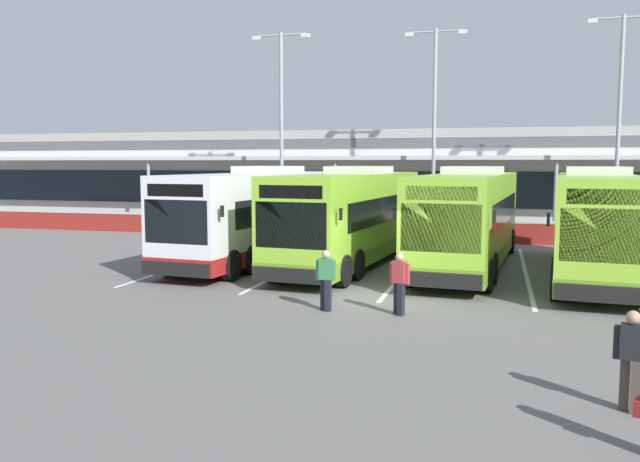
% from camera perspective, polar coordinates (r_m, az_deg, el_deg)
% --- Properties ---
extents(ground_plane, '(200.00, 200.00, 0.00)m').
position_cam_1_polar(ground_plane, '(18.84, 5.41, -6.00)').
color(ground_plane, '#605E5B').
extents(terminal_building, '(70.00, 13.00, 6.00)m').
position_cam_1_polar(terminal_building, '(45.18, 11.38, 4.76)').
color(terminal_building, '#B7B7B2').
rests_on(terminal_building, ground).
extents(red_barrier_wall, '(60.00, 0.40, 1.10)m').
position_cam_1_polar(red_barrier_wall, '(32.98, 9.78, 0.09)').
color(red_barrier_wall, maroon).
rests_on(red_barrier_wall, ground).
extents(coach_bus_leftmost, '(3.83, 12.33, 3.78)m').
position_cam_1_polar(coach_bus_leftmost, '(26.24, -5.38, 1.34)').
color(coach_bus_leftmost, silver).
rests_on(coach_bus_leftmost, ground).
extents(coach_bus_left_centre, '(3.83, 12.33, 3.78)m').
position_cam_1_polar(coach_bus_left_centre, '(25.01, 2.82, 1.13)').
color(coach_bus_left_centre, '#8CC633').
rests_on(coach_bus_left_centre, ground).
extents(coach_bus_centre, '(3.83, 12.33, 3.78)m').
position_cam_1_polar(coach_bus_centre, '(24.81, 12.96, 0.95)').
color(coach_bus_centre, '#8CC633').
rests_on(coach_bus_centre, ground).
extents(coach_bus_right_centre, '(3.83, 12.33, 3.78)m').
position_cam_1_polar(coach_bus_right_centre, '(24.12, 23.12, 0.48)').
color(coach_bus_right_centre, '#8CC633').
rests_on(coach_bus_right_centre, ground).
extents(bay_stripe_far_west, '(0.14, 13.00, 0.01)m').
position_cam_1_polar(bay_stripe_far_west, '(27.06, -10.12, -2.38)').
color(bay_stripe_far_west, silver).
rests_on(bay_stripe_far_west, ground).
extents(bay_stripe_west, '(0.14, 13.00, 0.01)m').
position_cam_1_polar(bay_stripe_west, '(25.55, -1.57, -2.78)').
color(bay_stripe_west, silver).
rests_on(bay_stripe_west, ground).
extents(bay_stripe_mid_west, '(0.14, 13.00, 0.01)m').
position_cam_1_polar(bay_stripe_mid_west, '(24.67, 7.82, -3.15)').
color(bay_stripe_mid_west, silver).
rests_on(bay_stripe_mid_west, ground).
extents(bay_stripe_centre, '(0.14, 13.00, 0.01)m').
position_cam_1_polar(bay_stripe_centre, '(24.49, 17.63, -3.45)').
color(bay_stripe_centre, silver).
rests_on(bay_stripe_centre, ground).
extents(pedestrian_in_dark_coat, '(0.54, 0.32, 1.62)m').
position_cam_1_polar(pedestrian_in_dark_coat, '(17.19, 0.53, -4.16)').
color(pedestrian_in_dark_coat, black).
rests_on(pedestrian_in_dark_coat, ground).
extents(pedestrian_child, '(0.54, 0.36, 1.62)m').
position_cam_1_polar(pedestrian_child, '(11.45, 25.69, -9.98)').
color(pedestrian_child, '#4C4238').
rests_on(pedestrian_child, ground).
extents(pedestrian_near_bin, '(0.53, 0.38, 1.62)m').
position_cam_1_polar(pedestrian_near_bin, '(16.83, 7.00, -4.43)').
color(pedestrian_near_bin, black).
rests_on(pedestrian_near_bin, ground).
extents(lamp_post_west, '(3.24, 0.28, 11.00)m').
position_cam_1_polar(lamp_post_west, '(36.37, -3.41, 9.75)').
color(lamp_post_west, '#9E9EA3').
rests_on(lamp_post_west, ground).
extents(lamp_post_centre, '(3.24, 0.28, 11.00)m').
position_cam_1_polar(lamp_post_centre, '(35.88, 10.02, 9.73)').
color(lamp_post_centre, '#9E9EA3').
rests_on(lamp_post_centre, ground).
extents(lamp_post_east, '(3.24, 0.28, 11.00)m').
position_cam_1_polar(lamp_post_east, '(35.17, 24.83, 9.34)').
color(lamp_post_east, '#9E9EA3').
rests_on(lamp_post_east, ground).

